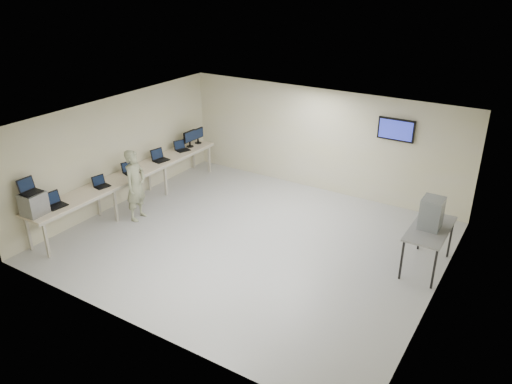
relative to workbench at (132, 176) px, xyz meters
The scene contains 14 objects.
room 3.67m from the workbench, ahead, with size 8.01×7.01×2.81m.
workbench is the anchor object (origin of this frame).
equipment_box 2.77m from the workbench, 91.31° to the right, with size 0.41×0.46×0.48m, color gray.
laptop_on_box 2.83m from the workbench, 92.57° to the right, with size 0.33×0.40×0.31m.
laptop_0 2.28m from the workbench, 90.98° to the right, with size 0.36×0.42×0.31m.
laptop_1 1.02m from the workbench, 90.37° to the right, with size 0.33×0.38×0.26m.
laptop_2 0.15m from the workbench, 155.01° to the right, with size 0.39×0.42×0.28m.
laptop_3 1.06m from the workbench, 90.26° to the left, with size 0.40×0.45×0.31m.
laptop_4 1.99m from the workbench, 90.63° to the left, with size 0.41×0.43×0.28m.
monitor_near 2.39m from the workbench, 90.27° to the left, with size 0.21×0.48×0.47m.
monitor_far 2.76m from the workbench, 90.24° to the left, with size 0.20×0.45×0.45m.
soldier 0.79m from the workbench, 38.79° to the right, with size 0.64×0.42×1.77m, color gray.
side_table 7.25m from the workbench, ahead, with size 0.72×1.55×0.93m.
storage_bins 7.25m from the workbench, ahead, with size 0.40×0.45×0.64m.
Camera 1 is at (5.27, -8.26, 5.67)m, focal length 35.00 mm.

